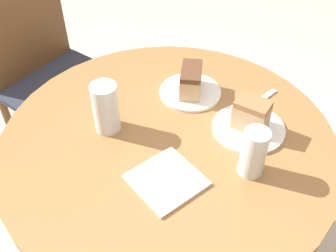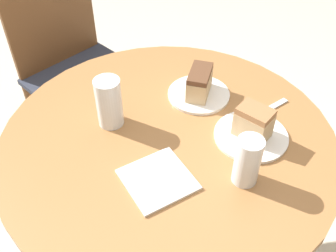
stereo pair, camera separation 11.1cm
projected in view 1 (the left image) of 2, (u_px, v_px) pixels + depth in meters
The scene contains 10 objects.
table at pixel (168, 180), 1.27m from camera, with size 0.97×0.97×0.74m.
chair at pixel (50, 68), 1.81m from camera, with size 0.55×0.53×0.98m.
plate_near at pixel (249, 128), 1.15m from camera, with size 0.21×0.21×0.01m.
plate_far at pixel (190, 92), 1.28m from camera, with size 0.20×0.20×0.01m.
cake_slice_near at pixel (251, 115), 1.12m from camera, with size 0.09×0.11×0.09m.
cake_slice_far at pixel (191, 80), 1.25m from camera, with size 0.13×0.12×0.09m.
glass_lemonade at pixel (253, 155), 1.00m from camera, with size 0.07×0.07×0.14m.
glass_water at pixel (106, 110), 1.12m from camera, with size 0.08×0.08×0.15m.
napkin_stack at pixel (167, 180), 1.01m from camera, with size 0.18×0.18×0.01m.
fork at pixel (258, 102), 1.24m from camera, with size 0.18×0.02×0.00m.
Camera 1 is at (-0.56, -0.58, 1.54)m, focal length 42.00 mm.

